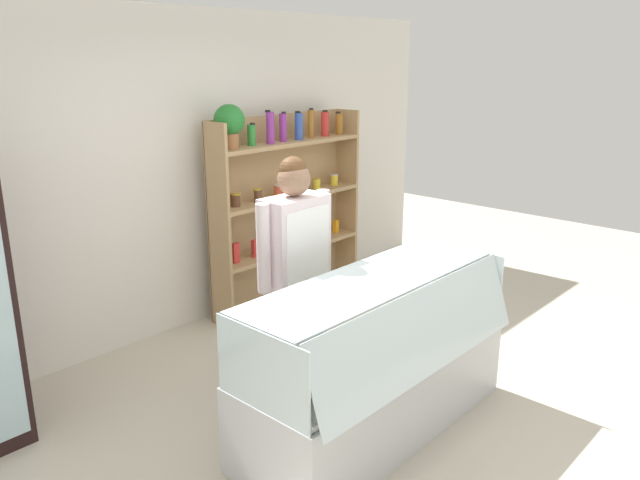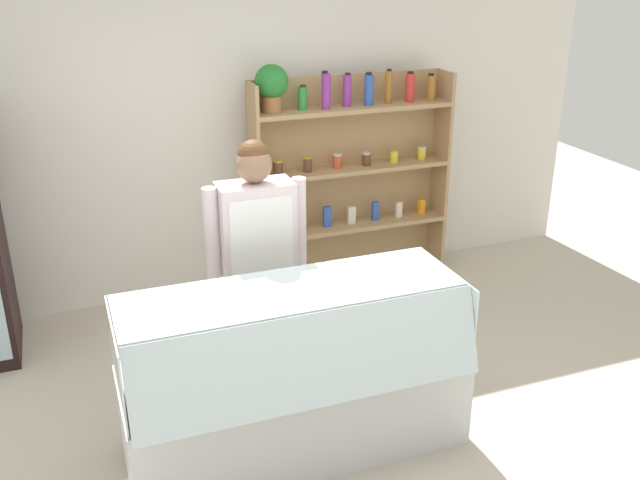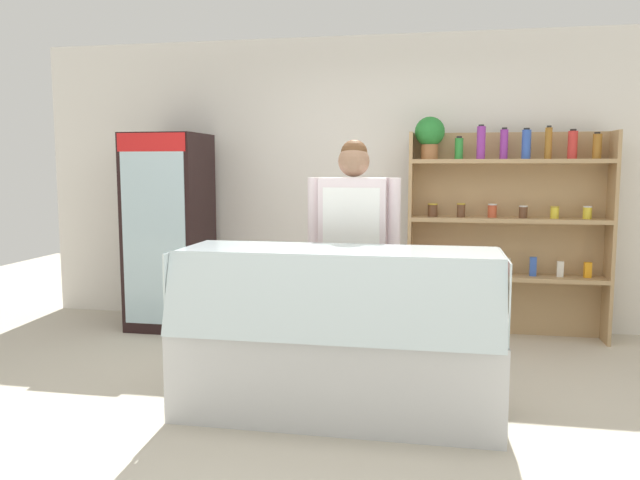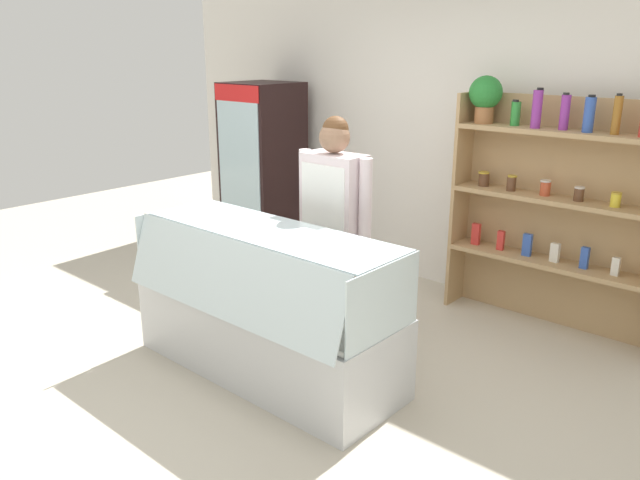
{
  "view_description": "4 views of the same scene",
  "coord_description": "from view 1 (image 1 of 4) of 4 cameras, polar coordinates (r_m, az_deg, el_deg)",
  "views": [
    {
      "loc": [
        -2.92,
        -2.18,
        2.3
      ],
      "look_at": [
        -0.09,
        0.4,
        1.17
      ],
      "focal_mm": 35.0,
      "sensor_mm": 36.0,
      "label": 1
    },
    {
      "loc": [
        -1.16,
        -3.35,
        2.74
      ],
      "look_at": [
        0.25,
        0.39,
        1.1
      ],
      "focal_mm": 40.0,
      "sensor_mm": 36.0,
      "label": 2
    },
    {
      "loc": [
        0.5,
        -3.68,
        1.5
      ],
      "look_at": [
        -0.32,
        0.64,
        0.98
      ],
      "focal_mm": 35.0,
      "sensor_mm": 36.0,
      "label": 3
    },
    {
      "loc": [
        2.74,
        -2.71,
        2.15
      ],
      "look_at": [
        -0.01,
        0.4,
        0.85
      ],
      "focal_mm": 35.0,
      "sensor_mm": 36.0,
      "label": 4
    }
  ],
  "objects": [
    {
      "name": "back_wall",
      "position": [
        5.38,
        -13.91,
        5.75
      ],
      "size": [
        6.8,
        0.1,
        2.7
      ],
      "primitive_type": "cube",
      "color": "white",
      "rests_on": "ground"
    },
    {
      "name": "ground_plane",
      "position": [
        4.31,
        5.0,
        -15.94
      ],
      "size": [
        12.0,
        12.0,
        0.0
      ],
      "primitive_type": "plane",
      "color": "beige"
    },
    {
      "name": "shop_clerk",
      "position": [
        4.2,
        -2.27,
        -1.57
      ],
      "size": [
        0.65,
        0.25,
        1.68
      ],
      "color": "#383D51",
      "rests_on": "ground"
    },
    {
      "name": "shelving_unit",
      "position": [
        5.83,
        -3.7,
        4.26
      ],
      "size": [
        1.7,
        0.29,
        1.93
      ],
      "color": "tan",
      "rests_on": "ground"
    },
    {
      "name": "deli_display_case",
      "position": [
        4.06,
        5.06,
        -12.98
      ],
      "size": [
        1.93,
        0.78,
        1.01
      ],
      "color": "silver",
      "rests_on": "ground"
    }
  ]
}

